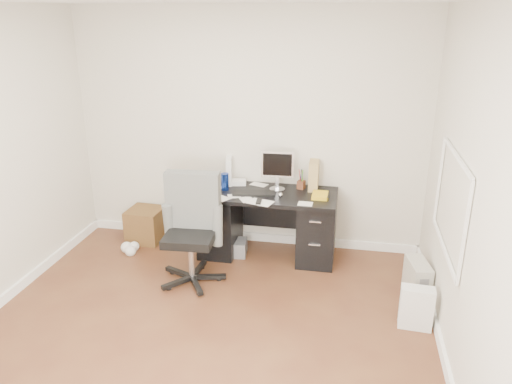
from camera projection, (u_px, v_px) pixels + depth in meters
ground at (200, 338)px, 4.24m from camera, size 4.00×4.00×0.00m
room_shell at (196, 149)px, 3.70m from camera, size 4.02×4.02×2.71m
desk at (268, 222)px, 5.57m from camera, size 1.50×0.70×0.75m
loose_papers at (249, 193)px, 5.44m from camera, size 1.10×0.60×0.00m
lcd_monitor at (277, 171)px, 5.46m from camera, size 0.37×0.22×0.45m
keyboard at (254, 193)px, 5.40m from camera, size 0.47×0.22×0.03m
computer_mouse at (280, 195)px, 5.31m from camera, size 0.07×0.07×0.05m
travel_mug at (225, 182)px, 5.51m from camera, size 0.11×0.11×0.19m
white_binder at (229, 171)px, 5.70m from camera, size 0.17×0.28×0.30m
magazine_file at (314, 175)px, 5.53m from camera, size 0.14×0.28×0.32m
pen_cup at (301, 179)px, 5.54m from camera, size 0.12×0.12×0.23m
yellow_book at (321, 195)px, 5.32m from camera, size 0.18×0.23×0.04m
paper_remote at (261, 201)px, 5.18m from camera, size 0.30×0.26×0.02m
office_chair at (190, 231)px, 4.96m from camera, size 0.67×0.67×1.12m
pc_tower at (417, 280)px, 4.78m from camera, size 0.24×0.41×0.38m
shopping_bag at (416, 308)px, 4.34m from camera, size 0.30×0.22×0.39m
wicker_basket at (146, 225)px, 6.01m from camera, size 0.42×0.42×0.40m
desk_printer at (233, 247)px, 5.68m from camera, size 0.32×0.27×0.17m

